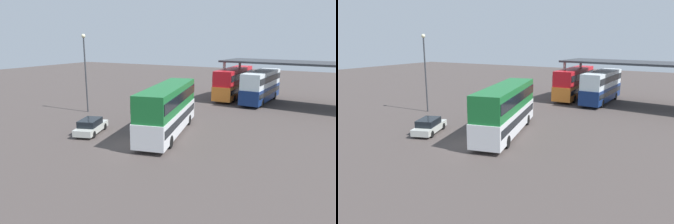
% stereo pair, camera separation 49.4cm
% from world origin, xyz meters
% --- Properties ---
extents(ground_plane, '(140.00, 140.00, 0.00)m').
position_xyz_m(ground_plane, '(0.00, 0.00, 0.00)').
color(ground_plane, '#463E3B').
extents(double_decker_main, '(4.98, 11.54, 4.33)m').
position_xyz_m(double_decker_main, '(1.02, 3.88, 2.37)').
color(double_decker_main, silver).
rests_on(double_decker_main, ground_plane).
extents(parked_hatchback, '(2.86, 4.39, 1.35)m').
position_xyz_m(parked_hatchback, '(-5.08, 0.68, 0.67)').
color(parked_hatchback, beige).
rests_on(parked_hatchback, ground_plane).
extents(double_decker_near_canopy, '(2.64, 11.46, 4.22)m').
position_xyz_m(double_decker_near_canopy, '(0.88, 23.92, 2.32)').
color(double_decker_near_canopy, orange).
rests_on(double_decker_near_canopy, ground_plane).
extents(double_decker_mid_row, '(3.18, 10.52, 4.15)m').
position_xyz_m(double_decker_mid_row, '(5.05, 22.39, 2.28)').
color(double_decker_mid_row, navy).
rests_on(double_decker_mid_row, ground_plane).
extents(depot_canopy, '(20.31, 8.79, 5.52)m').
position_xyz_m(depot_canopy, '(9.88, 22.46, 5.18)').
color(depot_canopy, '#33353A').
rests_on(depot_canopy, ground_plane).
extents(lamppost_tall, '(0.44, 0.44, 8.82)m').
position_xyz_m(lamppost_tall, '(-11.29, 6.92, 5.46)').
color(lamppost_tall, '#33353A').
rests_on(lamppost_tall, ground_plane).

